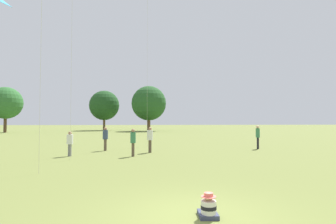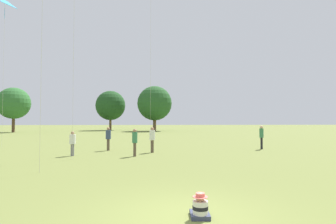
% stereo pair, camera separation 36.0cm
% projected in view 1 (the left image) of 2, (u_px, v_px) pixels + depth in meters
% --- Properties ---
extents(ground_plane, '(300.00, 300.00, 0.00)m').
position_uv_depth(ground_plane, '(193.00, 218.00, 5.92)').
color(ground_plane, olive).
extents(seated_toddler, '(0.47, 0.57, 0.58)m').
position_uv_depth(seated_toddler, '(208.00, 207.00, 5.97)').
color(seated_toddler, '#383D56').
rests_on(seated_toddler, ground).
extents(person_standing_0, '(0.42, 0.42, 1.72)m').
position_uv_depth(person_standing_0, '(133.00, 140.00, 16.35)').
color(person_standing_0, brown).
rests_on(person_standing_0, ground).
extents(person_standing_1, '(0.38, 0.38, 1.86)m').
position_uv_depth(person_standing_1, '(258.00, 135.00, 20.81)').
color(person_standing_1, black).
rests_on(person_standing_1, ground).
extents(person_standing_2, '(0.56, 0.56, 1.79)m').
position_uv_depth(person_standing_2, '(150.00, 137.00, 18.35)').
color(person_standing_2, brown).
rests_on(person_standing_2, ground).
extents(person_standing_3, '(0.43, 0.43, 1.75)m').
position_uv_depth(person_standing_3, '(105.00, 137.00, 19.54)').
color(person_standing_3, brown).
rests_on(person_standing_3, ground).
extents(person_standing_4, '(0.42, 0.42, 1.55)m').
position_uv_depth(person_standing_4, '(70.00, 142.00, 16.46)').
color(person_standing_4, slate).
rests_on(person_standing_4, ground).
extents(distant_tree_0, '(7.18, 7.18, 9.64)m').
position_uv_depth(distant_tree_0, '(104.00, 105.00, 63.58)').
color(distant_tree_0, brown).
rests_on(distant_tree_0, ground).
extents(distant_tree_1, '(6.24, 6.24, 8.89)m').
position_uv_depth(distant_tree_1, '(6.00, 103.00, 51.04)').
color(distant_tree_1, brown).
rests_on(distant_tree_1, ground).
extents(distant_tree_2, '(7.78, 7.78, 10.15)m').
position_uv_depth(distant_tree_2, '(149.00, 103.00, 58.96)').
color(distant_tree_2, brown).
rests_on(distant_tree_2, ground).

